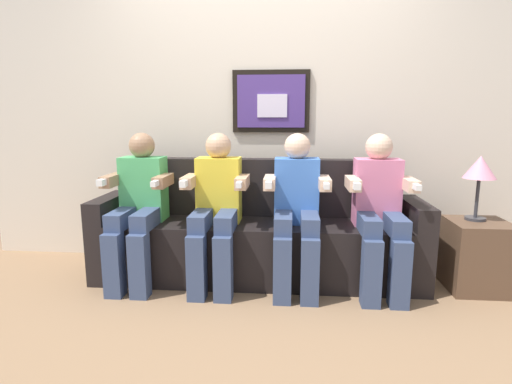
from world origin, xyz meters
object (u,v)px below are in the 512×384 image
at_px(couch, 258,237).
at_px(person_leftmost, 139,203).
at_px(table_lamp, 480,170).
at_px(person_left_center, 216,204).
at_px(person_right_center, 297,205).
at_px(person_rightmost, 379,207).
at_px(side_table_right, 477,256).

xyz_separation_m(couch, person_leftmost, (-0.87, -0.17, 0.29)).
bearing_deg(person_leftmost, table_lamp, 2.58).
bearing_deg(person_left_center, person_leftmost, 180.00).
relative_size(person_left_center, person_right_center, 1.00).
bearing_deg(table_lamp, person_rightmost, -171.08).
bearing_deg(table_lamp, person_right_center, -175.09).
bearing_deg(person_left_center, person_rightmost, 0.00).
height_order(person_left_center, table_lamp, person_left_center).
bearing_deg(couch, side_table_right, -3.90).
distance_m(couch, person_right_center, 0.44).
distance_m(person_left_center, person_rightmost, 1.15).
bearing_deg(person_leftmost, person_right_center, 0.00).
relative_size(person_leftmost, person_left_center, 1.00).
bearing_deg(couch, person_rightmost, -11.04).
xyz_separation_m(person_rightmost, side_table_right, (0.71, 0.06, -0.36)).
bearing_deg(table_lamp, side_table_right, -72.20).
height_order(couch, table_lamp, table_lamp).
distance_m(person_right_center, side_table_right, 1.34).
height_order(side_table_right, table_lamp, table_lamp).
bearing_deg(person_rightmost, person_right_center, 180.00).
height_order(couch, person_rightmost, person_rightmost).
bearing_deg(side_table_right, person_leftmost, -178.56).
distance_m(couch, person_left_center, 0.45).
bearing_deg(person_leftmost, person_left_center, 0.00).
distance_m(person_left_center, side_table_right, 1.90).
xyz_separation_m(person_leftmost, person_rightmost, (1.73, 0.00, 0.00)).
bearing_deg(person_left_center, side_table_right, 1.89).
bearing_deg(person_left_center, couch, 30.34).
bearing_deg(table_lamp, person_left_center, -176.62).
distance_m(person_right_center, person_rightmost, 0.58).
bearing_deg(person_right_center, table_lamp, 4.91).
bearing_deg(person_right_center, person_left_center, 180.00).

